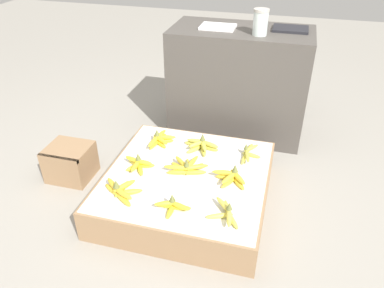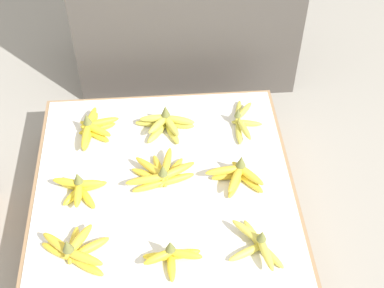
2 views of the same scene
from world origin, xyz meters
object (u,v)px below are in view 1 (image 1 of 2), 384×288
at_px(banana_bunch_back_midleft, 201,145).
at_px(glass_jar, 260,22).
at_px(foam_tray_white, 218,27).
at_px(banana_bunch_front_left, 121,190).
at_px(banana_bunch_back_left, 159,139).
at_px(banana_bunch_front_midleft, 173,206).
at_px(banana_bunch_front_midright, 227,213).
at_px(wooden_crate, 70,162).
at_px(banana_bunch_middle_midleft, 187,167).
at_px(banana_bunch_middle_left, 138,164).
at_px(banana_bunch_middle_midright, 232,177).
at_px(banana_bunch_back_midright, 248,153).

bearing_deg(banana_bunch_back_midleft, glass_jar, 65.11).
bearing_deg(foam_tray_white, banana_bunch_front_left, -102.58).
relative_size(banana_bunch_back_left, glass_jar, 1.38).
bearing_deg(banana_bunch_front_midleft, banana_bunch_front_midright, 5.18).
xyz_separation_m(wooden_crate, glass_jar, (1.11, 0.82, 0.80)).
xyz_separation_m(wooden_crate, banana_bunch_middle_midleft, (0.82, -0.01, 0.12)).
xyz_separation_m(banana_bunch_front_midleft, foam_tray_white, (-0.04, 1.28, 0.61)).
distance_m(wooden_crate, banana_bunch_middle_midleft, 0.83).
xyz_separation_m(banana_bunch_middle_left, foam_tray_white, (0.28, 0.97, 0.61)).
bearing_deg(banana_bunch_middle_left, banana_bunch_front_midleft, -43.76).
bearing_deg(banana_bunch_back_left, banana_bunch_front_midleft, -64.65).
xyz_separation_m(banana_bunch_middle_midright, foam_tray_white, (-0.31, 0.95, 0.60)).
distance_m(banana_bunch_front_left, foam_tray_white, 1.40).
bearing_deg(banana_bunch_front_midright, banana_bunch_back_left, 134.49).
xyz_separation_m(banana_bunch_back_left, glass_jar, (0.56, 0.57, 0.68)).
xyz_separation_m(banana_bunch_middle_left, banana_bunch_back_midright, (0.64, 0.31, -0.01)).
relative_size(banana_bunch_middle_midright, glass_jar, 1.27).
bearing_deg(banana_bunch_back_midleft, banana_bunch_middle_left, -136.62).
bearing_deg(banana_bunch_back_left, banana_bunch_middle_midright, -27.69).
relative_size(banana_bunch_back_left, foam_tray_white, 0.95).
height_order(banana_bunch_middle_left, banana_bunch_middle_midleft, same).
bearing_deg(banana_bunch_back_midright, banana_bunch_back_left, -179.37).
bearing_deg(banana_bunch_middle_midleft, foam_tray_white, 91.36).
xyz_separation_m(banana_bunch_middle_midright, banana_bunch_back_midleft, (-0.26, 0.29, -0.00)).
bearing_deg(glass_jar, banana_bunch_middle_midright, -90.34).
distance_m(banana_bunch_front_left, banana_bunch_back_midleft, 0.66).
bearing_deg(banana_bunch_middle_midright, banana_bunch_front_midright, -84.98).
bearing_deg(banana_bunch_middle_midleft, banana_bunch_back_midright, 37.89).
bearing_deg(banana_bunch_middle_midright, foam_tray_white, 107.77).
relative_size(banana_bunch_front_left, banana_bunch_middle_midleft, 0.90).
height_order(banana_bunch_middle_midleft, banana_bunch_back_midleft, banana_bunch_back_midleft).
distance_m(banana_bunch_front_midright, banana_bunch_middle_midleft, 0.45).
bearing_deg(foam_tray_white, banana_bunch_middle_left, -106.00).
xyz_separation_m(banana_bunch_front_left, foam_tray_white, (0.27, 1.23, 0.61)).
bearing_deg(banana_bunch_middle_midright, banana_bunch_front_left, -154.30).
relative_size(banana_bunch_back_midright, glass_jar, 1.51).
relative_size(wooden_crate, banana_bunch_middle_left, 1.42).
relative_size(wooden_crate, banana_bunch_front_left, 1.18).
bearing_deg(banana_bunch_back_left, banana_bunch_front_left, -92.79).
relative_size(banana_bunch_front_left, banana_bunch_back_midright, 0.92).
bearing_deg(banana_bunch_middle_midleft, wooden_crate, 179.63).
height_order(banana_bunch_middle_midright, banana_bunch_back_midright, banana_bunch_middle_midright).
height_order(wooden_crate, banana_bunch_back_midright, banana_bunch_back_midright).
relative_size(banana_bunch_front_midright, banana_bunch_back_midright, 0.87).
xyz_separation_m(banana_bunch_middle_midleft, banana_bunch_middle_midright, (0.28, -0.03, 0.00)).
distance_m(banana_bunch_front_left, banana_bunch_back_midright, 0.86).
bearing_deg(wooden_crate, banana_bunch_front_midleft, -23.13).
xyz_separation_m(banana_bunch_back_midright, foam_tray_white, (-0.36, 0.66, 0.61)).
relative_size(banana_bunch_middle_midleft, banana_bunch_back_left, 1.12).
relative_size(banana_bunch_middle_left, glass_jar, 1.17).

